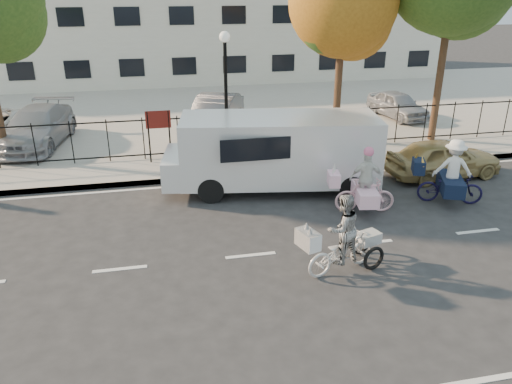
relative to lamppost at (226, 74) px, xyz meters
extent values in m
plane|color=#333334|center=(-0.50, -6.80, -3.11)|extent=(120.00, 120.00, 0.00)
cube|color=#A8A399|center=(-0.50, -1.75, -3.04)|extent=(60.00, 0.10, 0.15)
cube|color=#A8A399|center=(-0.50, -0.70, -3.04)|extent=(60.00, 2.20, 0.15)
cube|color=#A8A399|center=(-0.50, 8.20, -3.04)|extent=(60.00, 15.60, 0.15)
cube|color=silver|center=(-0.50, 18.20, -0.11)|extent=(34.00, 10.00, 6.00)
cylinder|color=black|center=(0.00, 0.00, -0.96)|extent=(0.12, 0.12, 4.00)
sphere|color=white|center=(0.00, 0.00, 1.19)|extent=(0.36, 0.36, 0.36)
cylinder|color=black|center=(-2.70, 0.00, -2.06)|extent=(0.06, 0.06, 1.80)
cylinder|color=black|center=(-2.00, 0.00, -2.06)|extent=(0.06, 0.06, 1.80)
cube|color=#59140F|center=(-2.35, 0.00, -1.46)|extent=(0.85, 0.04, 0.60)
imported|color=white|center=(1.33, -7.84, -2.65)|extent=(1.85, 1.11, 0.92)
imported|color=white|center=(1.33, -7.84, -2.08)|extent=(0.93, 0.82, 1.61)
cube|color=white|center=(0.46, -8.12, -2.09)|extent=(0.46, 0.63, 0.37)
cone|color=white|center=(0.46, -8.00, -1.85)|extent=(0.14, 0.14, 0.18)
cone|color=white|center=(0.46, -8.24, -1.85)|extent=(0.14, 0.14, 0.18)
torus|color=black|center=(2.06, -7.97, -2.83)|extent=(0.57, 0.25, 0.57)
torus|color=black|center=(2.06, -7.25, -2.83)|extent=(0.57, 0.25, 0.57)
cube|color=white|center=(2.06, -7.61, -2.50)|extent=(0.59, 0.50, 0.26)
imported|color=#FCBFCA|center=(3.08, -5.05, -2.62)|extent=(1.71, 0.77, 0.99)
imported|color=silver|center=(3.08, -5.05, -2.11)|extent=(0.97, 0.55, 1.56)
cube|color=#FFC2DB|center=(2.21, -4.88, -2.12)|extent=(0.40, 0.59, 0.36)
cone|color=silver|center=(2.21, -4.88, -1.80)|extent=(0.12, 0.12, 0.32)
cube|color=#FFC2DB|center=(3.08, -5.05, -2.57)|extent=(0.78, 1.37, 0.40)
sphere|color=pink|center=(3.08, -5.05, -1.34)|extent=(0.28, 0.28, 0.28)
imported|color=black|center=(5.76, -4.96, -2.63)|extent=(1.93, 1.26, 0.96)
imported|color=white|center=(5.76, -4.96, -2.04)|extent=(1.23, 0.98, 1.67)
cube|color=black|center=(4.87, -4.61, -2.05)|extent=(0.51, 0.66, 0.38)
cone|color=gold|center=(4.87, -4.41, -1.84)|extent=(0.13, 0.25, 0.34)
cone|color=gold|center=(4.87, -4.80, -1.84)|extent=(0.13, 0.25, 0.34)
cube|color=black|center=(5.76, -4.96, -2.53)|extent=(1.05, 1.50, 0.43)
cube|color=white|center=(1.17, -2.90, -1.81)|extent=(6.14, 3.08, 1.96)
cube|color=white|center=(-2.04, -2.90, -2.35)|extent=(0.87, 2.18, 0.87)
cylinder|color=black|center=(-0.90, -3.85, -2.73)|extent=(0.80, 0.40, 0.76)
cylinder|color=black|center=(-0.90, -1.94, -2.73)|extent=(0.80, 0.40, 0.76)
cylinder|color=black|center=(3.23, -3.85, -2.73)|extent=(0.80, 0.40, 0.76)
cylinder|color=black|center=(3.23, -1.94, -2.73)|extent=(0.80, 0.40, 0.76)
imported|color=tan|center=(6.70, -3.00, -2.47)|extent=(3.85, 1.75, 1.28)
imported|color=#9D9EA4|center=(-6.89, 2.92, -2.26)|extent=(2.67, 5.09, 1.41)
imported|color=#4F5157|center=(0.04, 3.47, -2.22)|extent=(3.10, 4.73, 1.47)
imported|color=#9D9FA5|center=(8.57, 4.05, -2.37)|extent=(1.94, 3.65, 1.18)
cylinder|color=#442D1D|center=(4.51, 1.21, -0.79)|extent=(0.28, 0.28, 4.64)
sphere|color=#9F6219|center=(4.51, 1.21, 2.19)|extent=(3.97, 3.97, 3.97)
sphere|color=#9F6219|center=(5.01, 1.41, 1.52)|extent=(2.91, 2.91, 2.91)
cylinder|color=#442D1D|center=(8.32, 0.50, -0.25)|extent=(0.28, 0.28, 5.72)
camera|label=1|loc=(-2.47, -16.87, 2.85)|focal=35.00mm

